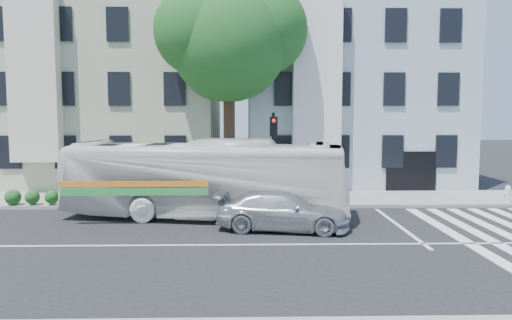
{
  "coord_description": "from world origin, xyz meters",
  "views": [
    {
      "loc": [
        0.76,
        -15.6,
        4.23
      ],
      "look_at": [
        1.18,
        3.41,
        2.4
      ],
      "focal_mm": 35.0,
      "sensor_mm": 36.0,
      "label": 1
    }
  ],
  "objects_px": {
    "traffic_signal": "(273,147)",
    "fire_hydrant": "(508,194)",
    "bus": "(205,179)",
    "sedan": "(283,211)"
  },
  "relations": [
    {
      "from": "traffic_signal",
      "to": "fire_hydrant",
      "type": "distance_m",
      "value": 10.81
    },
    {
      "from": "bus",
      "to": "traffic_signal",
      "type": "bearing_deg",
      "value": -45.98
    },
    {
      "from": "sedan",
      "to": "traffic_signal",
      "type": "height_order",
      "value": "traffic_signal"
    },
    {
      "from": "sedan",
      "to": "traffic_signal",
      "type": "distance_m",
      "value": 4.56
    },
    {
      "from": "fire_hydrant",
      "to": "sedan",
      "type": "bearing_deg",
      "value": -157.75
    },
    {
      "from": "bus",
      "to": "sedan",
      "type": "relative_size",
      "value": 2.38
    },
    {
      "from": "bus",
      "to": "traffic_signal",
      "type": "height_order",
      "value": "traffic_signal"
    },
    {
      "from": "fire_hydrant",
      "to": "traffic_signal",
      "type": "bearing_deg",
      "value": -178.9
    },
    {
      "from": "bus",
      "to": "fire_hydrant",
      "type": "xyz_separation_m",
      "value": [
        13.41,
        2.18,
        -1.01
      ]
    },
    {
      "from": "bus",
      "to": "fire_hydrant",
      "type": "bearing_deg",
      "value": -71.73
    }
  ]
}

